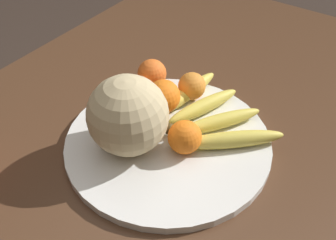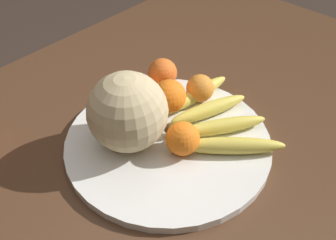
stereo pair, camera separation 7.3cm
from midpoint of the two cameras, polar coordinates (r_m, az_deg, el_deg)
kitchen_table at (r=0.83m, az=6.39°, el=-9.27°), size 1.44×1.11×0.73m
fruit_bowl at (r=0.77m, az=2.72°, el=-3.31°), size 0.40×0.40×0.02m
melon at (r=0.71m, az=-2.99°, el=1.07°), size 0.15×0.15×0.15m
banana_bunch at (r=0.79m, az=9.30°, el=-0.05°), size 0.25×0.26×0.03m
orange_front_left at (r=0.85m, az=7.16°, el=4.49°), size 0.06×0.06×0.06m
orange_front_right at (r=0.72m, az=5.04°, el=-2.84°), size 0.06×0.06×0.06m
orange_mid_center at (r=0.81m, az=2.77°, el=3.35°), size 0.07×0.07×0.07m
orange_back_left at (r=0.83m, az=-1.72°, el=4.17°), size 0.06×0.06×0.06m
orange_back_right at (r=0.88m, az=1.60°, el=6.78°), size 0.07×0.07×0.07m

